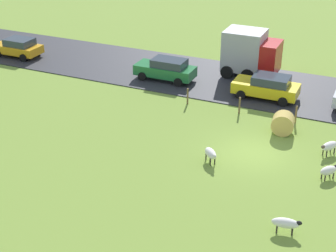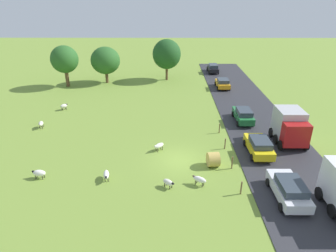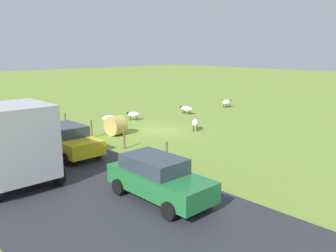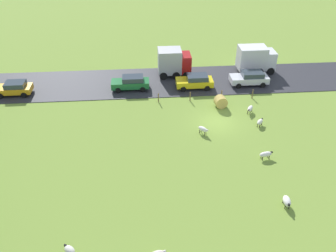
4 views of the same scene
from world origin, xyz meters
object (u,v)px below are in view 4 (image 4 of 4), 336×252
hay_bale_0 (221,102)px  car_3 (250,78)px  sheep_3 (250,109)px  truck_0 (255,59)px  sheep_2 (203,129)px  sheep_4 (70,250)px  sheep_6 (266,154)px  car_0 (14,88)px  truck_1 (174,62)px  sheep_5 (287,201)px  car_4 (195,81)px  sheep_1 (260,122)px  car_2 (131,82)px

hay_bale_0 → car_3: size_ratio=0.29×
sheep_3 → truck_0: truck_0 is taller
truck_0 → hay_bale_0: bearing=143.9°
sheep_2 → sheep_3: sheep_2 is taller
sheep_4 → sheep_6: sheep_4 is taller
sheep_3 → hay_bale_0: 3.26m
sheep_6 → car_0: car_0 is taller
sheep_4 → truck_1: size_ratio=0.25×
sheep_5 → truck_0: bearing=-10.2°
hay_bale_0 → car_3: car_3 is taller
sheep_5 → car_4: bearing=12.1°
car_0 → car_4: bearing=-90.1°
truck_1 → sheep_3: bearing=-143.1°
sheep_4 → sheep_5: (3.10, -15.65, -0.04)m
sheep_1 → truck_1: (12.27, 7.66, 1.40)m
sheep_4 → car_0: 24.57m
sheep_1 → sheep_3: size_ratio=0.87×
sheep_2 → sheep_5: sheep_2 is taller
sheep_1 → car_2: 15.81m
sheep_3 → sheep_6: (-7.66, 0.70, -0.04)m
car_0 → car_2: 13.50m
sheep_3 → truck_1: truck_1 is taller
sheep_2 → car_0: car_0 is taller
car_3 → sheep_3: bearing=165.1°
sheep_1 → car_3: size_ratio=0.23×
sheep_5 → sheep_4: bearing=101.2°
sheep_2 → truck_0: (13.46, -8.97, 1.31)m
sheep_1 → sheep_4: 21.87m
sheep_6 → hay_bale_0: 9.40m
car_0 → sheep_4: bearing=-156.8°
sheep_4 → sheep_5: 15.96m
sheep_6 → car_4: bearing=17.5°
hay_bale_0 → truck_0: 10.62m
sheep_3 → sheep_6: sheep_3 is taller
hay_bale_0 → truck_1: bearing=28.1°
sheep_5 → sheep_6: (5.65, -0.18, -0.01)m
truck_0 → car_2: truck_0 is taller
truck_1 → car_2: bearing=122.0°
truck_0 → car_0: (-3.84, 29.56, -0.99)m
sheep_5 → hay_bale_0: (14.79, 2.01, 0.16)m
sheep_4 → car_2: size_ratio=0.23×
hay_bale_0 → truck_1: truck_1 is taller
sheep_3 → truck_0: (10.01, -3.32, 1.32)m
sheep_1 → sheep_6: 5.26m
hay_bale_0 → sheep_2: bearing=150.9°
sheep_6 → car_3: car_3 is taller
sheep_1 → sheep_5: size_ratio=0.88×
sheep_4 → car_3: size_ratio=0.22×
sheep_2 → car_0: 22.72m
sheep_2 → sheep_3: (3.45, -5.64, -0.01)m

